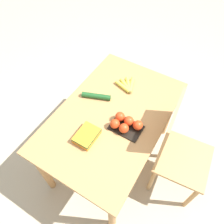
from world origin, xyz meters
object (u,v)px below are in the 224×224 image
at_px(tomato_pack, 125,124).
at_px(carrot_bag, 87,135).
at_px(cucumber_near, 96,96).
at_px(banana_bunch, 127,86).
at_px(chair, 176,152).

xyz_separation_m(tomato_pack, carrot_bag, (0.22, -0.19, -0.01)).
bearing_deg(cucumber_near, banana_bunch, 145.91).
xyz_separation_m(chair, carrot_bag, (0.35, -0.59, 0.25)).
bearing_deg(cucumber_near, tomato_pack, 69.65).
bearing_deg(chair, cucumber_near, 85.38).
xyz_separation_m(carrot_bag, cucumber_near, (-0.34, -0.15, -0.01)).
relative_size(chair, banana_bunch, 5.92).
relative_size(banana_bunch, cucumber_near, 0.74).
bearing_deg(tomato_pack, banana_bunch, -153.49).
bearing_deg(tomato_pack, chair, 108.08).
xyz_separation_m(banana_bunch, carrot_bag, (0.57, -0.01, 0.01)).
xyz_separation_m(tomato_pack, cucumber_near, (-0.12, -0.33, -0.02)).
distance_m(chair, carrot_bag, 0.72).
distance_m(chair, tomato_pack, 0.49).
height_order(tomato_pack, carrot_bag, tomato_pack).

